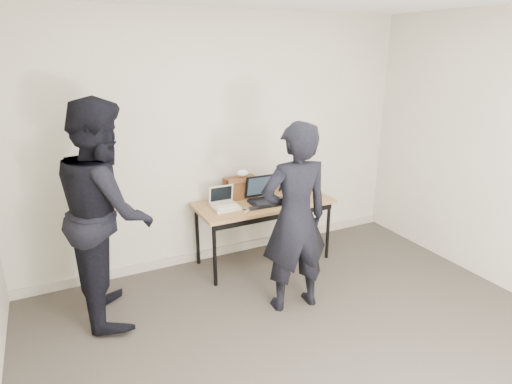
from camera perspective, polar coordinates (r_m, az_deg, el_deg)
room at (r=2.81m, az=12.74°, el=-1.97°), size 4.60×4.60×2.80m
desk at (r=4.70m, az=1.10°, el=-1.99°), size 1.50×0.65×0.72m
laptop_beige at (r=4.50m, az=-4.21°, el=-1.59°), size 0.28×0.27×0.22m
laptop_center at (r=4.66m, az=1.17°, el=-0.57°), size 0.38×0.37×0.28m
laptop_right at (r=5.02m, az=5.04°, el=0.61°), size 0.40×0.39×0.21m
leather_satchel at (r=4.76m, az=-2.07°, el=0.65°), size 0.36×0.18×0.25m
tissue at (r=4.73m, az=-1.79°, el=2.52°), size 0.14×0.11×0.08m
equipment_box at (r=5.11m, az=6.40°, el=1.17°), size 0.24×0.21×0.14m
power_brick at (r=4.44m, az=-0.43°, el=-2.23°), size 0.08×0.05×0.03m
cables at (r=4.70m, az=1.58°, el=-1.16°), size 1.15×0.47×0.01m
person_typist at (r=3.82m, az=5.20°, el=-3.62°), size 0.68×0.48×1.75m
person_observer at (r=3.91m, az=-19.32°, el=-2.44°), size 0.80×1.00×1.96m
baseboard at (r=5.12m, az=-4.16°, el=-7.70°), size 4.50×0.03×0.10m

